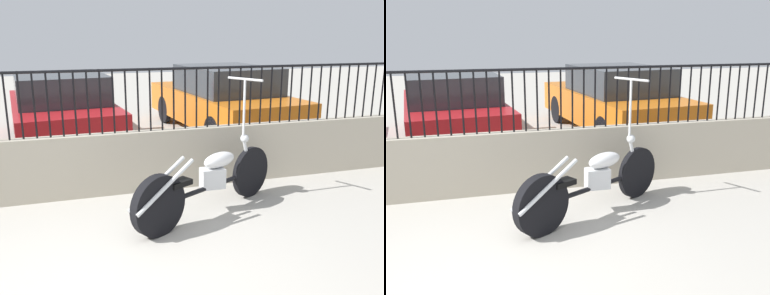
% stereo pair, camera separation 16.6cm
% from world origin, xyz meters
% --- Properties ---
extents(low_wall, '(10.88, 0.18, 0.83)m').
position_xyz_m(low_wall, '(0.00, 2.49, 0.42)').
color(low_wall, '#B2A893').
rests_on(low_wall, ground_plane).
extents(fence_railing, '(10.88, 0.04, 0.83)m').
position_xyz_m(fence_railing, '(0.00, 2.49, 1.37)').
color(fence_railing, black).
rests_on(fence_railing, low_wall).
extents(motorcycle_black, '(2.07, 1.20, 1.58)m').
position_xyz_m(motorcycle_black, '(1.43, 1.43, 0.41)').
color(motorcycle_black, black).
rests_on(motorcycle_black, ground_plane).
extents(car_red, '(2.18, 4.10, 1.36)m').
position_xyz_m(car_red, '(-0.10, 5.49, 0.68)').
color(car_red, black).
rests_on(car_red, ground_plane).
extents(car_orange, '(2.22, 4.54, 1.43)m').
position_xyz_m(car_orange, '(3.23, 5.53, 0.71)').
color(car_orange, black).
rests_on(car_orange, ground_plane).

